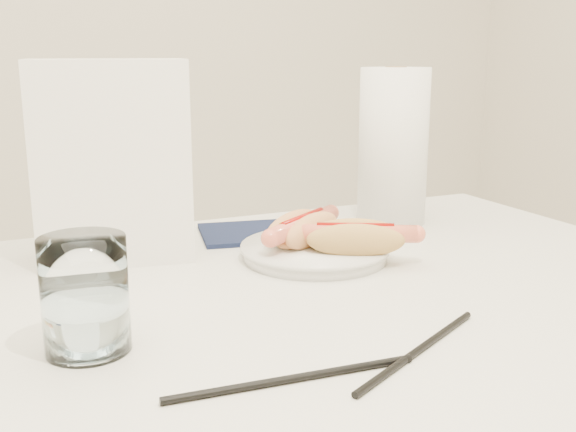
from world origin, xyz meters
name	(u,v)px	position (x,y,z in m)	size (l,w,h in m)	color
table	(266,349)	(0.00, 0.00, 0.69)	(1.20, 0.80, 0.75)	silver
plate	(315,253)	(0.13, 0.12, 0.76)	(0.20, 0.20, 0.02)	silver
hotdog_left	(303,230)	(0.12, 0.14, 0.79)	(0.15, 0.13, 0.05)	#E1975A
hotdog_right	(355,238)	(0.16, 0.08, 0.79)	(0.16, 0.12, 0.04)	tan
water_glass	(85,295)	(-0.20, -0.05, 0.81)	(0.08, 0.08, 0.11)	white
chopstick_near	(293,379)	(-0.05, -0.19, 0.75)	(0.01, 0.01, 0.23)	black
chopstick_far	(419,350)	(0.08, -0.19, 0.75)	(0.01, 0.01, 0.22)	black
napkin_box	(112,161)	(-0.12, 0.25, 0.88)	(0.20, 0.11, 0.27)	white
navy_napkin	(244,233)	(0.08, 0.28, 0.75)	(0.13, 0.13, 0.01)	#101733
paper_towel_roll	(393,146)	(0.34, 0.26, 0.88)	(0.11, 0.11, 0.25)	white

